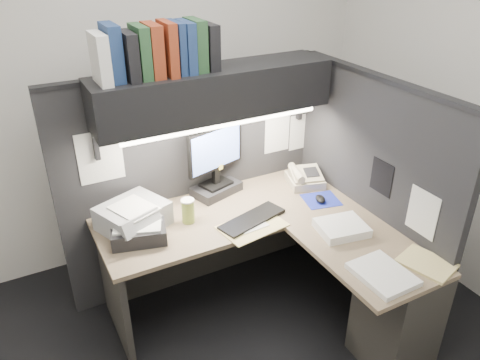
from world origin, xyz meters
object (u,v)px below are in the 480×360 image
Objects in this scene: desk at (312,279)px; monitor at (216,168)px; notebook_stack at (139,231)px; coffee_cup at (188,211)px; overhead_shelf at (214,92)px; printer at (133,216)px; telephone at (305,178)px; keyboard at (252,219)px.

desk is 3.36× the size of monitor.
monitor reaches higher than notebook_stack.
notebook_stack is at bearing 149.72° from desk.
coffee_cup is 0.34m from notebook_stack.
overhead_shelf reaches higher than printer.
printer reaches higher than desk.
notebook_stack is (-0.66, -0.28, -0.15)m from monitor.
desk is 0.81m from telephone.
telephone is (0.64, -0.18, -0.15)m from monitor.
monitor is at bearing 80.63° from keyboard.
keyboard is 0.72m from notebook_stack.
overhead_shelf is at bearing 32.45° from coffee_cup.
monitor reaches higher than desk.
printer reaches higher than telephone.
keyboard is 0.42m from coffee_cup.
notebook_stack is (-0.63, -0.21, -0.72)m from overhead_shelf.
overhead_shelf is 0.99m from telephone.
desk is 0.99m from monitor.
notebook_stack is at bearing -161.52° from overhead_shelf.
printer is at bearing 175.18° from monitor.
overhead_shelf is at bearing 111.79° from desk.
keyboard is 1.21× the size of printer.
keyboard is at bearing -45.17° from printer.
desk is 11.12× the size of coffee_cup.
telephone is at bearing 4.20° from coffee_cup.
overhead_shelf is 10.13× the size of coffee_cup.
desk is 1.10× the size of overhead_shelf.
telephone reaches higher than desk.
overhead_shelf is 3.30× the size of keyboard.
printer is (-0.69, 0.30, 0.07)m from keyboard.
overhead_shelf reaches higher than desk.
coffee_cup is (-0.59, 0.57, 0.36)m from desk.
telephone is at bearing 60.22° from desk.
telephone reaches higher than keyboard.
coffee_cup is at bearing -40.91° from printer.
printer is (-1.28, 0.04, 0.03)m from telephone.
overhead_shelf is 0.85m from keyboard.
printer reaches higher than keyboard.
notebook_stack is (-0.70, 0.16, 0.04)m from keyboard.
telephone is (0.59, 0.26, 0.04)m from keyboard.
printer is (-0.65, -0.14, -0.12)m from monitor.
notebook_stack is at bearing 151.67° from keyboard.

